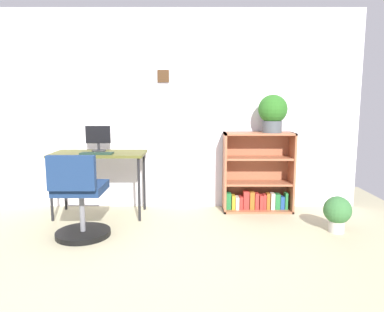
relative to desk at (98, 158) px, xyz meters
name	(u,v)px	position (x,y,z in m)	size (l,w,h in m)	color
ground_plane	(102,297)	(0.45, -1.75, -0.66)	(6.24, 6.24, 0.00)	#B4AC88
wall_back	(142,111)	(0.45, 0.40, 0.52)	(5.20, 0.12, 2.36)	white
desk	(98,158)	(0.00, 0.00, 0.00)	(1.03, 0.50, 0.72)	brown
monitor	(97,138)	(-0.02, 0.09, 0.22)	(0.28, 0.16, 0.29)	#262628
keyboard	(96,153)	(0.01, -0.14, 0.07)	(0.35, 0.12, 0.02)	#1A3025
office_chair	(79,202)	(-0.01, -0.71, -0.30)	(0.52, 0.55, 0.82)	black
bookshelf_low	(256,177)	(1.82, 0.21, -0.25)	(0.81, 0.30, 0.93)	#A15D3F
potted_plant_on_shelf	(272,112)	(1.97, 0.15, 0.51)	(0.33, 0.33, 0.43)	#474C51
potted_plant_floor	(336,212)	(2.48, -0.55, -0.45)	(0.27, 0.27, 0.36)	#B7B2A8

